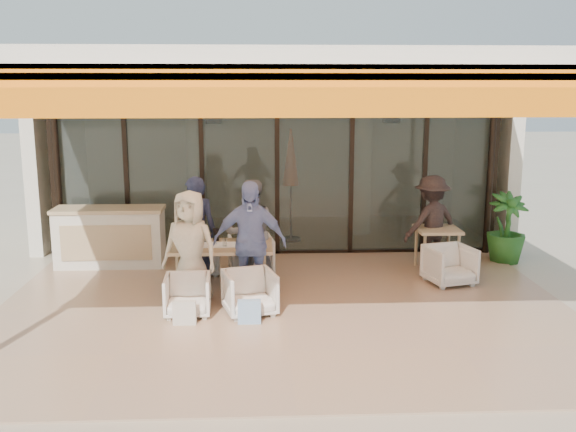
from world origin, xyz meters
name	(u,v)px	position (x,y,z in m)	size (l,w,h in m)	color
ground	(284,309)	(0.00, 0.00, 0.00)	(70.00, 70.00, 0.00)	#C6B293
terrace_floor	(284,309)	(0.00, 0.00, 0.01)	(8.00, 6.00, 0.01)	tan
terrace_structure	(284,71)	(0.00, -0.26, 3.25)	(8.00, 6.00, 3.40)	silver
glass_storefront	(277,169)	(0.00, 3.00, 1.60)	(8.08, 0.10, 3.20)	#9EADA3
interior_block	(274,126)	(0.01, 5.31, 2.23)	(9.05, 3.62, 3.52)	silver
host_counter	(110,237)	(-2.89, 2.30, 0.53)	(1.85, 0.65, 1.04)	silver
dining_table	(221,249)	(-0.90, 0.78, 0.69)	(1.50, 0.90, 0.93)	tan
chair_far_left	(200,257)	(-1.31, 1.72, 0.30)	(0.58, 0.55, 0.60)	white
chair_far_right	(251,254)	(-0.47, 1.72, 0.36)	(0.70, 0.65, 0.72)	white
chair_near_left	(187,293)	(-1.31, -0.18, 0.31)	(0.61, 0.57, 0.62)	white
chair_near_right	(250,291)	(-0.47, -0.18, 0.34)	(0.66, 0.62, 0.68)	white
diner_navy	(196,231)	(-1.31, 1.22, 0.86)	(0.63, 0.41, 1.72)	#181C35
diner_grey	(250,232)	(-0.47, 1.22, 0.83)	(0.81, 0.63, 1.66)	#5C5C60
diner_cream	(190,248)	(-1.31, 0.32, 0.82)	(0.80, 0.52, 1.64)	beige
diner_periwinkle	(250,243)	(-0.47, 0.32, 0.89)	(1.04, 0.43, 1.77)	#7687C5
tote_bag_cream	(185,314)	(-1.31, -0.58, 0.17)	(0.30, 0.10, 0.34)	silver
tote_bag_blue	(249,313)	(-0.47, -0.58, 0.17)	(0.30, 0.10, 0.34)	#99BFD8
side_table	(437,234)	(2.64, 1.77, 0.64)	(0.70, 0.70, 0.74)	tan
side_chair	(450,263)	(2.64, 1.02, 0.34)	(0.67, 0.63, 0.69)	white
standing_woman	(431,222)	(2.58, 1.95, 0.80)	(1.04, 0.60, 1.61)	black
potted_palm	(506,228)	(4.01, 2.29, 0.62)	(0.70, 0.70, 1.24)	#1E5919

